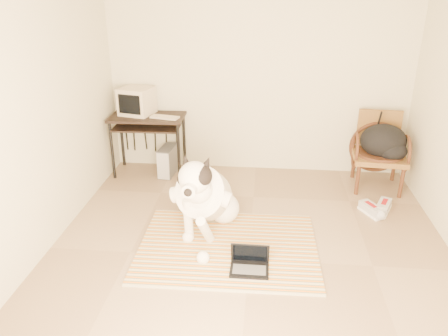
# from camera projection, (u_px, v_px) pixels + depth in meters

# --- Properties ---
(floor) EXTENTS (4.50, 4.50, 0.00)m
(floor) POSITION_uv_depth(u_px,v_px,m) (249.00, 259.00, 4.22)
(floor) COLOR #907558
(floor) RESTS_ON ground
(wall_back) EXTENTS (4.50, 0.00, 4.50)m
(wall_back) POSITION_uv_depth(u_px,v_px,m) (259.00, 73.00, 5.74)
(wall_back) COLOR beige
(wall_back) RESTS_ON floor
(wall_front) EXTENTS (4.50, 0.00, 4.50)m
(wall_front) POSITION_uv_depth(u_px,v_px,m) (229.00, 311.00, 1.63)
(wall_front) COLOR beige
(wall_front) RESTS_ON floor
(wall_left) EXTENTS (0.00, 4.50, 4.50)m
(wall_left) POSITION_uv_depth(u_px,v_px,m) (26.00, 119.00, 3.86)
(wall_left) COLOR beige
(wall_left) RESTS_ON floor
(rug) EXTENTS (1.80, 1.39, 0.02)m
(rug) POSITION_uv_depth(u_px,v_px,m) (228.00, 247.00, 4.39)
(rug) COLOR orange
(rug) RESTS_ON floor
(dog) EXTENTS (0.67, 1.40, 1.00)m
(dog) POSITION_uv_depth(u_px,v_px,m) (205.00, 197.00, 4.56)
(dog) COLOR white
(dog) RESTS_ON rug
(laptop) EXTENTS (0.36, 0.26, 0.25)m
(laptop) POSITION_uv_depth(u_px,v_px,m) (250.00, 263.00, 4.03)
(laptop) COLOR black
(laptop) RESTS_ON rug
(computer_desk) EXTENTS (0.99, 0.57, 0.82)m
(computer_desk) POSITION_uv_depth(u_px,v_px,m) (147.00, 124.00, 5.84)
(computer_desk) COLOR black
(computer_desk) RESTS_ON floor
(crt_monitor) EXTENTS (0.48, 0.47, 0.36)m
(crt_monitor) POSITION_uv_depth(u_px,v_px,m) (137.00, 101.00, 5.81)
(crt_monitor) COLOR beige
(crt_monitor) RESTS_ON computer_desk
(desk_keyboard) EXTENTS (0.39, 0.22, 0.02)m
(desk_keyboard) POSITION_uv_depth(u_px,v_px,m) (165.00, 117.00, 5.70)
(desk_keyboard) COLOR beige
(desk_keyboard) RESTS_ON computer_desk
(pc_tower) EXTENTS (0.22, 0.44, 0.39)m
(pc_tower) POSITION_uv_depth(u_px,v_px,m) (168.00, 161.00, 5.99)
(pc_tower) COLOR #505052
(pc_tower) RESTS_ON floor
(rattan_chair) EXTENTS (0.67, 0.65, 0.95)m
(rattan_chair) POSITION_uv_depth(u_px,v_px,m) (379.00, 151.00, 5.55)
(rattan_chair) COLOR brown
(rattan_chair) RESTS_ON floor
(backpack) EXTENTS (0.56, 0.50, 0.42)m
(backpack) POSITION_uv_depth(u_px,v_px,m) (385.00, 142.00, 5.40)
(backpack) COLOR black
(backpack) RESTS_ON rattan_chair
(sneaker_left) EXTENTS (0.27, 0.35, 0.11)m
(sneaker_left) POSITION_uv_depth(u_px,v_px,m) (371.00, 210.00, 5.02)
(sneaker_left) COLOR white
(sneaker_left) RESTS_ON floor
(sneaker_right) EXTENTS (0.26, 0.36, 0.12)m
(sneaker_right) POSITION_uv_depth(u_px,v_px,m) (383.00, 207.00, 5.07)
(sneaker_right) COLOR white
(sneaker_right) RESTS_ON floor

